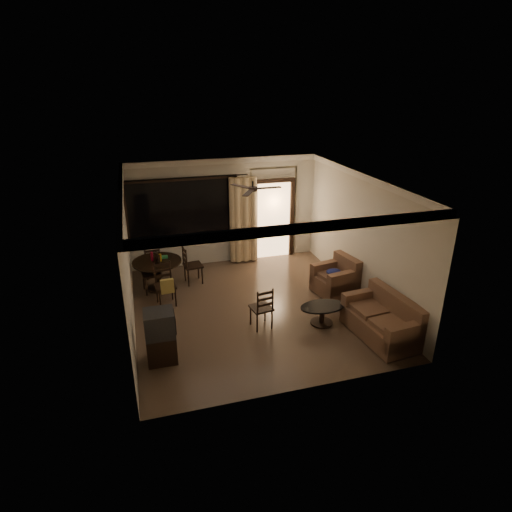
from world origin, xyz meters
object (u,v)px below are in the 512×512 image
object	(u,v)px
dining_table	(157,267)
armchair	(337,279)
sofa	(383,321)
side_chair	(261,315)
tv_cabinet	(161,336)
coffee_table	(322,312)
dining_chair_west	(152,280)
dining_chair_south	(166,292)
dining_chair_north	(152,266)
dining_chair_east	(193,272)

from	to	relation	value
dining_table	armchair	size ratio (longest dim) A/B	1.16
sofa	side_chair	size ratio (longest dim) A/B	1.81
tv_cabinet	coffee_table	bearing A→B (deg)	7.09
dining_table	tv_cabinet	xyz separation A→B (m)	(-0.16, -2.89, -0.07)
dining_table	dining_chair_west	world-z (taller)	dining_chair_west
side_chair	tv_cabinet	bearing A→B (deg)	7.56
dining_chair_south	armchair	distance (m)	3.89
dining_chair_north	sofa	distance (m)	5.74
sofa	coffee_table	world-z (taller)	sofa
coffee_table	sofa	bearing A→B (deg)	-38.78
dining_chair_west	tv_cabinet	xyz separation A→B (m)	(-0.01, -2.79, 0.21)
dining_chair_south	armchair	size ratio (longest dim) A/B	0.97
dining_chair_south	coffee_table	xyz separation A→B (m)	(2.97, -1.69, -0.03)
tv_cabinet	side_chair	size ratio (longest dim) A/B	1.08
tv_cabinet	sofa	xyz separation A→B (m)	(4.16, -0.40, -0.16)
tv_cabinet	armchair	bearing A→B (deg)	21.13
dining_table	coffee_table	bearing A→B (deg)	-39.60
dining_chair_north	armchair	xyz separation A→B (m)	(4.05, -2.11, 0.07)
dining_table	dining_chair_south	bearing A→B (deg)	-83.28
dining_chair_north	coffee_table	distance (m)	4.55
dining_chair_west	side_chair	xyz separation A→B (m)	(1.99, -2.22, -0.01)
dining_chair_south	coffee_table	distance (m)	3.41
dining_chair_north	coffee_table	xyz separation A→B (m)	(3.16, -3.27, -0.01)
dining_chair_west	sofa	world-z (taller)	dining_chair_west
sofa	armchair	distance (m)	1.92
dining_chair_north	dining_chair_south	bearing A→B (deg)	90.19
dining_chair_west	side_chair	world-z (taller)	dining_chair_west
tv_cabinet	coffee_table	xyz separation A→B (m)	(3.22, 0.35, -0.22)
dining_table	coffee_table	size ratio (longest dim) A/B	1.23
dining_chair_east	coffee_table	world-z (taller)	dining_chair_east
dining_chair_west	sofa	distance (m)	5.23
coffee_table	dining_chair_south	bearing A→B (deg)	150.40
dining_chair_north	dining_chair_west	bearing A→B (deg)	79.66
dining_chair_west	dining_chair_south	bearing A→B (deg)	11.35
dining_chair_east	tv_cabinet	bearing A→B (deg)	154.90
sofa	coffee_table	bearing A→B (deg)	135.71
dining_chair_west	sofa	bearing A→B (deg)	45.63
dining_table	tv_cabinet	size ratio (longest dim) A/B	1.16
sofa	tv_cabinet	bearing A→B (deg)	169.03
armchair	side_chair	xyz separation A→B (m)	(-2.11, -0.95, -0.08)
dining_chair_east	dining_chair_south	world-z (taller)	same
dining_chair_east	side_chair	world-z (taller)	dining_chair_east
armchair	coffee_table	bearing A→B (deg)	-137.47
dining_chair_north	coffee_table	world-z (taller)	dining_chair_north
dining_chair_west	tv_cabinet	bearing A→B (deg)	-7.05
dining_table	dining_chair_south	distance (m)	0.90
dining_chair_west	tv_cabinet	size ratio (longest dim) A/B	0.97
tv_cabinet	dining_chair_west	bearing A→B (deg)	90.63
dining_chair_north	armchair	world-z (taller)	dining_chair_north
sofa	armchair	xyz separation A→B (m)	(-0.05, 1.92, 0.02)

